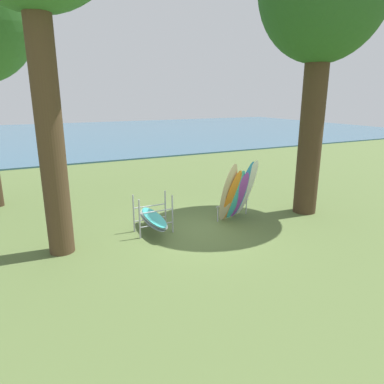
# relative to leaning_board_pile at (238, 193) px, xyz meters

# --- Properties ---
(ground_plane) EXTENTS (80.00, 80.00, 0.00)m
(ground_plane) POSITION_rel_leaning_board_pile_xyz_m (-1.65, -0.39, -1.01)
(ground_plane) COLOR #566B38
(lake_water) EXTENTS (80.00, 36.00, 0.10)m
(lake_water) POSITION_rel_leaning_board_pile_xyz_m (-1.65, 31.28, -0.96)
(lake_water) COLOR #38607A
(lake_water) RESTS_ON ground
(leaning_board_pile) EXTENTS (1.56, 1.13, 2.19)m
(leaning_board_pile) POSITION_rel_leaning_board_pile_xyz_m (0.00, 0.00, 0.00)
(leaning_board_pile) COLOR #C6B289
(leaning_board_pile) RESTS_ON ground
(board_storage_rack) EXTENTS (1.15, 2.12, 1.25)m
(board_storage_rack) POSITION_rel_leaning_board_pile_xyz_m (-3.06, 0.26, -0.54)
(board_storage_rack) COLOR #9EA0A5
(board_storage_rack) RESTS_ON ground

